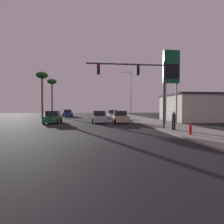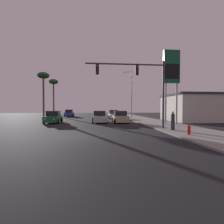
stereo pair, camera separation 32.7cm
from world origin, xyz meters
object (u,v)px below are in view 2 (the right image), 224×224
Objects in this scene: car_tan at (120,117)px; traffic_light_mast at (141,80)px; pedestrian_on_sidewalk at (173,120)px; fire_hydrant at (189,130)px; car_white at (113,115)px; car_silver at (99,117)px; gas_station_sign at (171,71)px; palm_tree_far at (54,84)px; palm_tree_mid at (43,78)px; car_blue at (69,113)px; car_green at (53,117)px; street_lamp at (131,92)px.

traffic_light_mast reaches higher than car_tan.
pedestrian_on_sidewalk is (3.36, -9.46, 0.27)m from car_tan.
fire_hydrant is at bearing -90.22° from pedestrian_on_sidewalk.
fire_hydrant is (3.25, -21.69, -0.27)m from car_white.
gas_station_sign is at bearing 153.16° from car_silver.
pedestrian_on_sidewalk is (0.01, 2.68, 0.55)m from fire_hydrant.
palm_tree_mid is at bearing -88.63° from palm_tree_far.
gas_station_sign is (5.65, -13.39, 5.86)m from car_white.
car_blue is 0.57× the size of traffic_light_mast.
pedestrian_on_sidewalk is at bearing -61.38° from palm_tree_far.
car_green is at bearing -4.42° from car_tan.
car_silver and car_tan have the same top height.
car_silver is 11.36m from street_lamp.
pedestrian_on_sidewalk is (2.50, -1.41, -3.71)m from traffic_light_mast.
traffic_light_mast is (3.77, -8.51, 3.98)m from car_silver.
street_lamp is 0.95× the size of palm_tree_mid.
car_silver is 1.00× the size of car_green.
street_lamp is (13.08, -9.56, 4.36)m from car_blue.
palm_tree_far is (-17.68, 32.40, 7.35)m from pedestrian_on_sidewalk.
palm_tree_far reaches higher than car_blue.
traffic_light_mast is at bearing -98.62° from street_lamp.
fire_hydrant is (-0.06, -20.96, -4.63)m from street_lamp.
street_lamp is (2.56, 16.88, 0.38)m from traffic_light_mast.
gas_station_sign is (4.89, 4.21, 1.88)m from traffic_light_mast.
palm_tree_far is at bearing -58.97° from car_tan.
car_green is 17.82m from car_blue.
car_tan is 9.06m from gas_station_sign.
car_silver is 1.00× the size of car_tan.
car_silver is at bearing 122.32° from pedestrian_on_sidewalk.
car_tan is at bearing 118.54° from car_blue.
street_lamp reaches higher than fire_hydrant.
car_silver is 0.48× the size of street_lamp.
car_tan is (9.32, -0.57, 0.00)m from car_green.
car_white is 21.10m from palm_tree_far.
pedestrian_on_sidewalk is 37.63m from palm_tree_far.
palm_tree_far is at bearing -43.59° from car_blue.
street_lamp reaches higher than car_green.
car_white is 0.45× the size of palm_tree_far.
car_tan is 10.04m from pedestrian_on_sidewalk.
palm_tree_mid is at bearing 125.43° from traffic_light_mast.
car_white is 1.00× the size of car_tan.
street_lamp is at bearing 81.38° from traffic_light_mast.
car_white is at bearing -91.51° from car_tan.
car_white is at bearing -13.46° from palm_tree_mid.
car_silver is 5.68× the size of fire_hydrant.
palm_tree_mid reaches higher than street_lamp.
traffic_light_mast is at bearing 112.50° from car_blue.
traffic_light_mast is 6.72m from gas_station_sign.
gas_station_sign is (15.41, -22.22, 5.86)m from car_blue.
car_white is 0.57× the size of traffic_light_mast.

